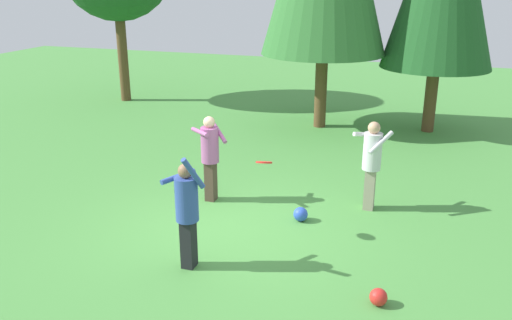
{
  "coord_description": "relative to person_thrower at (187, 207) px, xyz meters",
  "views": [
    {
      "loc": [
        3.17,
        -7.81,
        4.19
      ],
      "look_at": [
        0.28,
        0.8,
        1.05
      ],
      "focal_mm": 37.75,
      "sensor_mm": 36.0,
      "label": 1
    }
  ],
  "objects": [
    {
      "name": "ground_plane",
      "position": [
        0.07,
        1.32,
        -0.98
      ],
      "size": [
        40.0,
        40.0,
        0.0
      ],
      "primitive_type": "plane",
      "color": "#4C9342"
    },
    {
      "name": "frisbee",
      "position": [
        0.77,
        1.29,
        0.35
      ],
      "size": [
        0.31,
        0.31,
        0.1
      ],
      "color": "red"
    },
    {
      "name": "ball_blue",
      "position": [
        1.21,
        2.08,
        -0.85
      ],
      "size": [
        0.26,
        0.26,
        0.26
      ],
      "primitive_type": "sphere",
      "color": "blue",
      "rests_on": "ground_plane"
    },
    {
      "name": "ball_red",
      "position": [
        2.83,
        -0.11,
        -0.86
      ],
      "size": [
        0.24,
        0.24,
        0.24
      ],
      "primitive_type": "sphere",
      "color": "red",
      "rests_on": "ground_plane"
    },
    {
      "name": "person_catcher",
      "position": [
        2.29,
        3.01,
        0.02
      ],
      "size": [
        0.73,
        0.74,
        1.7
      ],
      "rotation": [
        0.0,
        0.0,
        -2.29
      ],
      "color": "gray",
      "rests_on": "ground_plane"
    },
    {
      "name": "person_bystander",
      "position": [
        -0.69,
        2.45,
        0.02
      ],
      "size": [
        0.74,
        0.73,
        1.69
      ],
      "rotation": [
        0.0,
        0.0,
        -0.68
      ],
      "color": "#4C382D",
      "rests_on": "ground_plane"
    },
    {
      "name": "person_thrower",
      "position": [
        0.0,
        0.0,
        0.0
      ],
      "size": [
        0.66,
        0.65,
        1.82
      ],
      "rotation": [
        0.0,
        0.0,
        1.03
      ],
      "color": "black",
      "rests_on": "ground_plane"
    }
  ]
}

